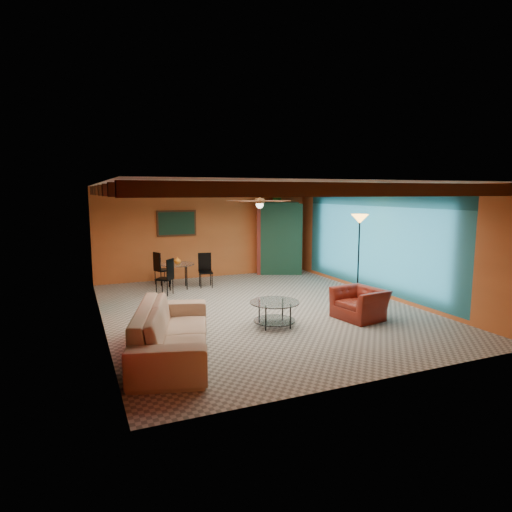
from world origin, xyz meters
name	(u,v)px	position (x,y,z in m)	size (l,w,h in m)	color
room	(258,201)	(0.00, 0.11, 2.36)	(6.52, 8.01, 2.71)	gray
sofa	(173,331)	(-2.34, -1.98, 0.40)	(2.72, 1.06, 0.79)	tan
armchair	(360,304)	(1.58, -1.46, 0.31)	(0.95, 0.83, 0.62)	maroon
coffee_table	(274,314)	(-0.22, -1.24, 0.24)	(0.95, 0.95, 0.49)	silver
dining_table	(178,271)	(-1.18, 2.74, 0.46)	(1.77, 1.77, 0.92)	silver
armoire	(277,239)	(2.20, 3.70, 1.09)	(1.24, 0.61, 2.17)	maroon
floor_lamp	(359,256)	(2.65, 0.09, 1.02)	(0.41, 0.41, 2.03)	black
ceiling_fan	(260,201)	(0.00, 0.00, 2.36)	(1.50, 1.50, 0.44)	#472614
painting	(177,223)	(-0.90, 3.96, 1.65)	(1.05, 0.03, 0.65)	black
potted_plant	(277,196)	(2.20, 3.70, 2.41)	(0.43, 0.37, 0.48)	#26661E
vase	(177,251)	(-1.18, 2.74, 1.02)	(0.18, 0.18, 0.19)	orange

